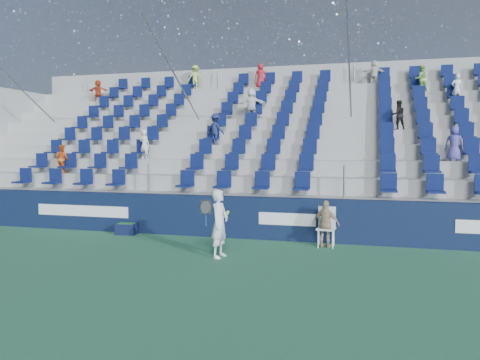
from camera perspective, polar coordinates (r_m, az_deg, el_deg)
name	(u,v)px	position (r m, az deg, el deg)	size (l,w,h in m)	color
ground	(198,263)	(10.72, -5.09, -10.10)	(70.00, 70.00, 0.00)	#2D6946
sponsor_wall	(237,217)	(13.54, -0.41, -4.53)	(24.00, 0.32, 1.20)	#0E1936
grandstand	(272,160)	(18.35, 3.91, 2.51)	(24.00, 8.17, 6.63)	#989893
tennis_player	(219,223)	(11.12, -2.53, -5.30)	(0.69, 0.65, 1.62)	silver
line_judge_chair	(326,224)	(12.60, 10.50, -5.27)	(0.50, 0.51, 1.04)	white
line_judge	(326,224)	(12.44, 10.44, -5.29)	(0.72, 0.30, 1.23)	tan
ball_bin	(127,228)	(14.50, -13.66, -5.74)	(0.63, 0.44, 0.34)	#0E1433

